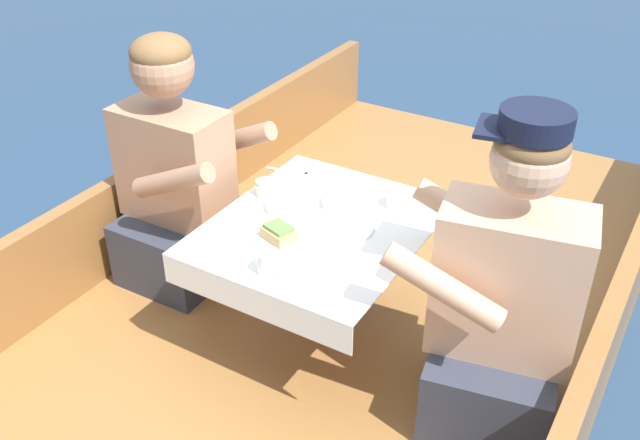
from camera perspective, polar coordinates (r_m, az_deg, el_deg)
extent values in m
plane|color=navy|center=(2.82, 0.42, -13.51)|extent=(60.00, 60.00, 0.00)
cube|color=#9E6B38|center=(2.70, 0.43, -10.94)|extent=(1.85, 3.71, 0.35)
cube|color=#936033|center=(2.95, -14.74, 0.62)|extent=(0.06, 3.71, 0.36)
cube|color=#936033|center=(2.27, 20.87, -11.62)|extent=(0.06, 3.71, 0.36)
cylinder|color=#B2B2B7|center=(2.43, 0.00, -4.95)|extent=(0.07, 0.07, 0.41)
cube|color=#9E6B38|center=(2.31, 0.00, -0.69)|extent=(0.63, 0.74, 0.02)
cube|color=white|center=(2.30, 0.00, -0.46)|extent=(0.66, 0.77, 0.00)
cube|color=white|center=(2.07, -5.46, -6.58)|extent=(0.66, 0.00, 0.10)
cube|color=white|center=(2.62, 4.30, 2.46)|extent=(0.66, 0.00, 0.10)
cube|color=#333847|center=(2.81, -10.85, -1.75)|extent=(0.36, 0.44, 0.26)
cube|color=tan|center=(2.64, -11.59, 4.41)|extent=(0.40, 0.22, 0.42)
sphere|color=tan|center=(2.49, -12.52, 11.94)|extent=(0.22, 0.22, 0.22)
ellipsoid|color=brown|center=(2.48, -12.65, 13.01)|extent=(0.21, 0.21, 0.12)
cylinder|color=tan|center=(2.65, -6.68, 6.41)|extent=(0.34, 0.07, 0.21)
cylinder|color=tan|center=(2.40, -11.71, 3.11)|extent=(0.34, 0.07, 0.21)
cube|color=#333847|center=(2.26, 13.58, -12.00)|extent=(0.44, 0.50, 0.26)
cube|color=tan|center=(2.03, 14.83, -4.76)|extent=(0.43, 0.29, 0.45)
sphere|color=tan|center=(1.84, 16.42, 4.59)|extent=(0.20, 0.20, 0.20)
ellipsoid|color=brown|center=(1.82, 16.63, 5.83)|extent=(0.19, 0.19, 0.11)
cylinder|color=tan|center=(1.86, 9.77, -5.29)|extent=(0.34, 0.13, 0.21)
cylinder|color=tan|center=(2.15, 11.68, 0.23)|extent=(0.34, 0.13, 0.21)
cylinder|color=black|center=(1.80, 16.92, 7.53)|extent=(0.18, 0.18, 0.06)
cube|color=black|center=(1.81, 13.99, 7.16)|extent=(0.12, 0.15, 0.01)
cylinder|color=white|center=(2.22, -3.30, -1.61)|extent=(0.19, 0.19, 0.01)
cylinder|color=white|center=(2.28, 2.30, -0.65)|extent=(0.17, 0.17, 0.01)
cube|color=tan|center=(2.21, -3.31, -1.11)|extent=(0.12, 0.10, 0.04)
cube|color=#669347|center=(2.20, -3.33, -0.59)|extent=(0.10, 0.08, 0.01)
cylinder|color=white|center=(2.39, 1.53, 1.55)|extent=(0.11, 0.11, 0.04)
cylinder|color=beige|center=(2.39, 1.53, 1.75)|extent=(0.09, 0.09, 0.02)
cylinder|color=white|center=(2.38, -2.96, 1.25)|extent=(0.11, 0.11, 0.04)
cylinder|color=beige|center=(2.37, -2.97, 1.46)|extent=(0.09, 0.09, 0.02)
cylinder|color=white|center=(2.40, 6.23, 1.71)|extent=(0.07, 0.07, 0.06)
torus|color=white|center=(2.38, 7.23, 1.48)|extent=(0.04, 0.01, 0.04)
cylinder|color=#3D2314|center=(2.39, 6.25, 2.10)|extent=(0.06, 0.06, 0.01)
cylinder|color=white|center=(2.07, -4.16, -3.42)|extent=(0.06, 0.06, 0.07)
torus|color=white|center=(2.05, -3.20, -3.70)|extent=(0.04, 0.01, 0.04)
cylinder|color=#3D2314|center=(2.06, -4.18, -2.96)|extent=(0.05, 0.05, 0.01)
cylinder|color=silver|center=(2.46, -4.43, 2.58)|extent=(0.06, 0.06, 0.05)
cylinder|color=beige|center=(2.46, -4.43, 2.58)|extent=(0.07, 0.07, 0.03)
cube|color=silver|center=(2.59, -1.19, 3.66)|extent=(0.02, 0.17, 0.00)
ellipsoid|color=silver|center=(2.64, -0.47, 4.34)|extent=(0.04, 0.02, 0.01)
cube|color=silver|center=(2.17, 0.59, -2.55)|extent=(0.11, 0.15, 0.00)
ellipsoid|color=silver|center=(2.19, 2.26, -2.09)|extent=(0.04, 0.02, 0.01)
cube|color=silver|center=(2.35, -6.75, 0.23)|extent=(0.11, 0.14, 0.00)
cube|color=silver|center=(2.10, 0.11, -3.82)|extent=(0.05, 0.17, 0.00)
ellipsoid|color=silver|center=(2.14, 1.38, -2.97)|extent=(0.04, 0.02, 0.01)
cube|color=silver|center=(2.62, -2.59, 3.93)|extent=(0.17, 0.05, 0.00)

